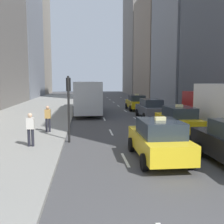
# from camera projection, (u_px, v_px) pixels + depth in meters

# --- Properties ---
(sidewalk_left) EXTENTS (8.00, 66.00, 0.15)m
(sidewalk_left) POSITION_uv_depth(u_px,v_px,m) (39.00, 110.00, 29.18)
(sidewalk_left) COLOR gray
(sidewalk_left) RESTS_ON ground
(lane_markings) EXTENTS (5.72, 56.00, 0.01)m
(lane_markings) POSITION_uv_depth(u_px,v_px,m) (130.00, 114.00, 26.23)
(lane_markings) COLOR white
(lane_markings) RESTS_ON ground
(building_row_right) EXTENTS (6.00, 73.51, 36.81)m
(building_row_right) POSITION_uv_depth(u_px,v_px,m) (173.00, 8.00, 40.98)
(building_row_right) COLOR gray
(building_row_right) RESTS_ON ground
(taxi_lead) EXTENTS (2.02, 4.40, 1.87)m
(taxi_lead) POSITION_uv_depth(u_px,v_px,m) (178.00, 120.00, 16.64)
(taxi_lead) COLOR yellow
(taxi_lead) RESTS_ON ground
(taxi_second) EXTENTS (2.02, 4.40, 1.87)m
(taxi_second) POSITION_uv_depth(u_px,v_px,m) (136.00, 102.00, 30.03)
(taxi_second) COLOR yellow
(taxi_second) RESTS_ON ground
(taxi_third) EXTENTS (2.02, 4.40, 1.87)m
(taxi_third) POSITION_uv_depth(u_px,v_px,m) (158.00, 139.00, 11.06)
(taxi_third) COLOR yellow
(taxi_third) RESTS_ON ground
(sedan_silver_behind) EXTENTS (2.02, 4.80, 1.73)m
(sedan_silver_behind) POSITION_uv_depth(u_px,v_px,m) (150.00, 108.00, 23.57)
(sedan_silver_behind) COLOR #565B66
(sedan_silver_behind) RESTS_ON ground
(city_bus) EXTENTS (2.80, 11.61, 3.25)m
(city_bus) POSITION_uv_depth(u_px,v_px,m) (87.00, 95.00, 27.88)
(city_bus) COLOR #B7BCC1
(city_bus) RESTS_ON ground
(box_truck) EXTENTS (2.58, 8.40, 3.15)m
(box_truck) POSITION_uv_depth(u_px,v_px,m) (224.00, 107.00, 16.38)
(box_truck) COLOR maroon
(box_truck) RESTS_ON ground
(pedestrian_mid_block) EXTENTS (0.36, 0.22, 1.65)m
(pedestrian_mid_block) POSITION_uv_depth(u_px,v_px,m) (30.00, 128.00, 12.74)
(pedestrian_mid_block) COLOR #23232D
(pedestrian_mid_block) RESTS_ON sidewalk_left
(pedestrian_far_walking) EXTENTS (0.36, 0.22, 1.65)m
(pedestrian_far_walking) POSITION_uv_depth(u_px,v_px,m) (48.00, 117.00, 16.37)
(pedestrian_far_walking) COLOR #23232D
(pedestrian_far_walking) RESTS_ON sidewalk_left
(traffic_light_pole) EXTENTS (0.24, 0.42, 3.60)m
(traffic_light_pole) POSITION_uv_depth(u_px,v_px,m) (69.00, 98.00, 14.11)
(traffic_light_pole) COLOR black
(traffic_light_pole) RESTS_ON ground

